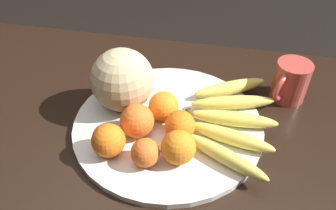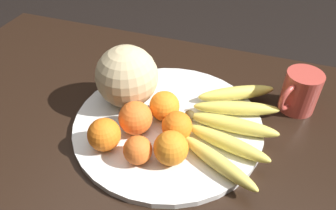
{
  "view_description": "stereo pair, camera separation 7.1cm",
  "coord_description": "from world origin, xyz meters",
  "px_view_note": "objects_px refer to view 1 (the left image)",
  "views": [
    {
      "loc": [
        0.15,
        -0.47,
        1.27
      ],
      "look_at": [
        0.04,
        0.06,
        0.8
      ],
      "focal_mm": 35.0,
      "sensor_mm": 36.0,
      "label": 1
    },
    {
      "loc": [
        0.22,
        -0.45,
        1.27
      ],
      "look_at": [
        0.04,
        0.06,
        0.8
      ],
      "focal_mm": 35.0,
      "sensor_mm": 36.0,
      "label": 2
    }
  ],
  "objects_px": {
    "melon": "(122,80)",
    "orange_mid_center": "(164,106)",
    "fruit_bowl": "(168,124)",
    "produce_tag": "(165,145)",
    "orange_back_left": "(108,140)",
    "orange_back_right": "(137,121)",
    "orange_top_small": "(178,147)",
    "orange_front_right": "(180,125)",
    "orange_front_left": "(145,153)",
    "ceramic_mug": "(290,82)",
    "kitchen_table": "(146,171)",
    "banana_bunch": "(230,117)"
  },
  "relations": [
    {
      "from": "kitchen_table",
      "to": "orange_mid_center",
      "type": "bearing_deg",
      "value": 66.79
    },
    {
      "from": "melon",
      "to": "orange_mid_center",
      "type": "height_order",
      "value": "melon"
    },
    {
      "from": "orange_back_right",
      "to": "fruit_bowl",
      "type": "bearing_deg",
      "value": 40.59
    },
    {
      "from": "banana_bunch",
      "to": "orange_front_left",
      "type": "bearing_deg",
      "value": -137.68
    },
    {
      "from": "orange_back_right",
      "to": "orange_front_right",
      "type": "bearing_deg",
      "value": 5.94
    },
    {
      "from": "fruit_bowl",
      "to": "orange_back_right",
      "type": "bearing_deg",
      "value": -139.41
    },
    {
      "from": "ceramic_mug",
      "to": "orange_mid_center",
      "type": "bearing_deg",
      "value": -152.04
    },
    {
      "from": "kitchen_table",
      "to": "orange_mid_center",
      "type": "xyz_separation_m",
      "value": [
        0.03,
        0.07,
        0.15
      ]
    },
    {
      "from": "produce_tag",
      "to": "orange_front_right",
      "type": "bearing_deg",
      "value": 73.87
    },
    {
      "from": "orange_front_left",
      "to": "ceramic_mug",
      "type": "bearing_deg",
      "value": 44.56
    },
    {
      "from": "kitchen_table",
      "to": "orange_front_right",
      "type": "xyz_separation_m",
      "value": [
        0.08,
        0.02,
        0.15
      ]
    },
    {
      "from": "melon",
      "to": "orange_front_left",
      "type": "relative_size",
      "value": 2.5
    },
    {
      "from": "produce_tag",
      "to": "ceramic_mug",
      "type": "relative_size",
      "value": 0.91
    },
    {
      "from": "orange_back_right",
      "to": "orange_top_small",
      "type": "xyz_separation_m",
      "value": [
        0.1,
        -0.05,
        -0.0
      ]
    },
    {
      "from": "produce_tag",
      "to": "ceramic_mug",
      "type": "height_order",
      "value": "ceramic_mug"
    },
    {
      "from": "orange_front_right",
      "to": "orange_top_small",
      "type": "relative_size",
      "value": 0.93
    },
    {
      "from": "banana_bunch",
      "to": "orange_front_left",
      "type": "distance_m",
      "value": 0.22
    },
    {
      "from": "kitchen_table",
      "to": "orange_front_left",
      "type": "height_order",
      "value": "orange_front_left"
    },
    {
      "from": "orange_front_right",
      "to": "orange_back_left",
      "type": "relative_size",
      "value": 0.94
    },
    {
      "from": "kitchen_table",
      "to": "orange_front_left",
      "type": "distance_m",
      "value": 0.16
    },
    {
      "from": "produce_tag",
      "to": "ceramic_mug",
      "type": "xyz_separation_m",
      "value": [
        0.26,
        0.23,
        0.03
      ]
    },
    {
      "from": "fruit_bowl",
      "to": "produce_tag",
      "type": "xyz_separation_m",
      "value": [
        0.01,
        -0.07,
        0.01
      ]
    },
    {
      "from": "fruit_bowl",
      "to": "orange_front_right",
      "type": "bearing_deg",
      "value": -49.38
    },
    {
      "from": "melon",
      "to": "banana_bunch",
      "type": "bearing_deg",
      "value": -3.31
    },
    {
      "from": "kitchen_table",
      "to": "produce_tag",
      "type": "distance_m",
      "value": 0.13
    },
    {
      "from": "orange_top_small",
      "to": "produce_tag",
      "type": "xyz_separation_m",
      "value": [
        -0.03,
        0.03,
        -0.03
      ]
    },
    {
      "from": "orange_mid_center",
      "to": "orange_back_right",
      "type": "height_order",
      "value": "orange_back_right"
    },
    {
      "from": "orange_back_right",
      "to": "orange_back_left",
      "type": "bearing_deg",
      "value": -122.79
    },
    {
      "from": "kitchen_table",
      "to": "orange_front_right",
      "type": "height_order",
      "value": "orange_front_right"
    },
    {
      "from": "kitchen_table",
      "to": "orange_top_small",
      "type": "xyz_separation_m",
      "value": [
        0.08,
        -0.04,
        0.15
      ]
    },
    {
      "from": "orange_back_left",
      "to": "orange_top_small",
      "type": "xyz_separation_m",
      "value": [
        0.14,
        0.01,
        0.0
      ]
    },
    {
      "from": "orange_front_right",
      "to": "orange_mid_center",
      "type": "relative_size",
      "value": 0.95
    },
    {
      "from": "produce_tag",
      "to": "ceramic_mug",
      "type": "bearing_deg",
      "value": 63.42
    },
    {
      "from": "banana_bunch",
      "to": "orange_top_small",
      "type": "relative_size",
      "value": 4.92
    },
    {
      "from": "orange_front_left",
      "to": "produce_tag",
      "type": "relative_size",
      "value": 0.56
    },
    {
      "from": "fruit_bowl",
      "to": "orange_back_left",
      "type": "xyz_separation_m",
      "value": [
        -0.1,
        -0.11,
        0.04
      ]
    },
    {
      "from": "banana_bunch",
      "to": "orange_back_right",
      "type": "relative_size",
      "value": 4.66
    },
    {
      "from": "orange_top_small",
      "to": "fruit_bowl",
      "type": "bearing_deg",
      "value": 112.19
    },
    {
      "from": "melon",
      "to": "orange_back_right",
      "type": "height_order",
      "value": "melon"
    },
    {
      "from": "melon",
      "to": "ceramic_mug",
      "type": "distance_m",
      "value": 0.41
    },
    {
      "from": "ceramic_mug",
      "to": "orange_back_right",
      "type": "bearing_deg",
      "value": -147.32
    },
    {
      "from": "orange_mid_center",
      "to": "orange_front_left",
      "type": "bearing_deg",
      "value": -92.99
    },
    {
      "from": "kitchen_table",
      "to": "orange_back_left",
      "type": "height_order",
      "value": "orange_back_left"
    },
    {
      "from": "orange_front_right",
      "to": "produce_tag",
      "type": "relative_size",
      "value": 0.63
    },
    {
      "from": "fruit_bowl",
      "to": "ceramic_mug",
      "type": "distance_m",
      "value": 0.32
    },
    {
      "from": "orange_back_left",
      "to": "orange_top_small",
      "type": "distance_m",
      "value": 0.14
    },
    {
      "from": "melon",
      "to": "orange_back_left",
      "type": "bearing_deg",
      "value": -84.1
    },
    {
      "from": "ceramic_mug",
      "to": "fruit_bowl",
      "type": "bearing_deg",
      "value": -149.19
    },
    {
      "from": "kitchen_table",
      "to": "orange_top_small",
      "type": "distance_m",
      "value": 0.18
    },
    {
      "from": "fruit_bowl",
      "to": "banana_bunch",
      "type": "height_order",
      "value": "banana_bunch"
    }
  ]
}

